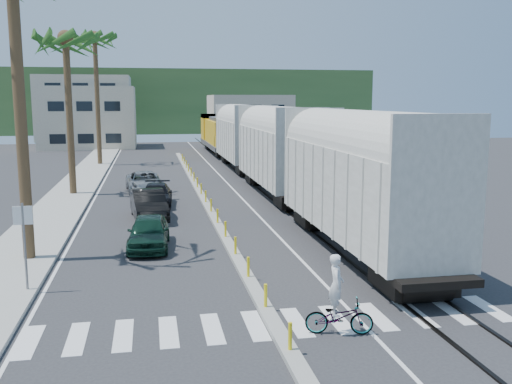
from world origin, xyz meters
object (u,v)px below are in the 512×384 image
(street_sign, at_px, (24,235))
(car_lead, at_px, (149,232))
(car_second, at_px, (149,205))
(cyclist, at_px, (338,309))

(street_sign, xyz_separation_m, car_lead, (3.91, 5.14, -1.26))
(car_second, bearing_deg, car_lead, -96.01)
(street_sign, bearing_deg, car_lead, 52.78)
(car_second, bearing_deg, street_sign, -115.04)
(street_sign, distance_m, cyclist, 10.26)
(street_sign, height_order, cyclist, street_sign)
(car_second, distance_m, cyclist, 17.01)
(car_second, height_order, cyclist, cyclist)
(car_lead, xyz_separation_m, car_second, (0.01, 6.15, 0.07))
(cyclist, bearing_deg, car_second, 30.65)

